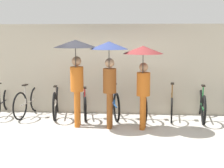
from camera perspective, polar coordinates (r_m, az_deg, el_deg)
ground_plane at (r=7.05m, az=-0.77°, el=-9.63°), size 30.00×30.00×0.00m
back_wall at (r=8.86m, az=0.45°, el=2.67°), size 14.35×0.12×2.55m
parked_bicycle_0 at (r=9.39m, az=-19.48°, el=-3.11°), size 0.44×1.68×1.01m
parked_bicycle_1 at (r=9.06m, az=-14.98°, el=-3.13°), size 0.44×1.72×1.09m
parked_bicycle_2 at (r=8.81m, az=-10.14°, el=-3.26°), size 0.47×1.75×1.08m
parked_bicycle_3 at (r=8.69m, az=-5.00°, el=-3.67°), size 0.51×1.71×1.08m
parked_bicycle_4 at (r=8.58m, az=0.24°, el=-3.45°), size 0.58×1.70×1.03m
parked_bicycle_5 at (r=8.58m, az=5.55°, el=-3.63°), size 0.44×1.75×1.09m
parked_bicycle_6 at (r=8.63m, az=10.85°, el=-3.81°), size 0.44×1.63×1.05m
parked_bicycle_7 at (r=8.72m, az=16.08°, el=-3.65°), size 0.44×1.85×1.09m
pedestrian_leading at (r=7.49m, az=-6.61°, el=4.62°), size 1.03×1.03×2.14m
pedestrian_center at (r=7.34m, az=-0.50°, el=3.84°), size 0.89×0.89×2.10m
pedestrian_trailing at (r=7.28m, az=5.73°, el=3.37°), size 0.93×0.93×2.00m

